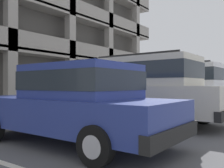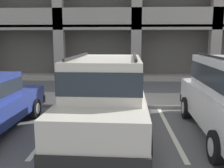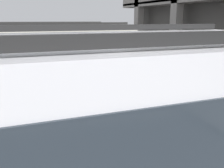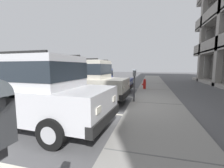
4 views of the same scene
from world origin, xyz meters
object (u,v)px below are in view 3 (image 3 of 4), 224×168
(red_sedan, at_px, (29,63))
(fire_hydrant, at_px, (110,63))
(dark_hatchback, at_px, (129,159))
(parking_meter_near, at_px, (169,59))
(silver_suv, at_px, (48,74))

(red_sedan, relative_size, fire_hydrant, 6.44)
(dark_hatchback, relative_size, fire_hydrant, 6.95)
(parking_meter_near, distance_m, fire_hydrant, 4.19)
(silver_suv, relative_size, fire_hydrant, 6.90)
(parking_meter_near, bearing_deg, silver_suv, -89.71)
(red_sedan, distance_m, fire_hydrant, 3.26)
(silver_suv, relative_size, dark_hatchback, 0.99)
(silver_suv, xyz_separation_m, parking_meter_near, (-0.01, 2.71, 0.12))
(silver_suv, xyz_separation_m, red_sedan, (-3.16, -0.08, -0.27))
(red_sedan, bearing_deg, parking_meter_near, 42.52)
(silver_suv, bearing_deg, red_sedan, -176.93)
(silver_suv, bearing_deg, fire_hydrant, 145.53)
(parking_meter_near, height_order, fire_hydrant, parking_meter_near)
(dark_hatchback, xyz_separation_m, parking_meter_near, (-3.21, 2.66, 0.12))
(dark_hatchback, height_order, fire_hydrant, dark_hatchback)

